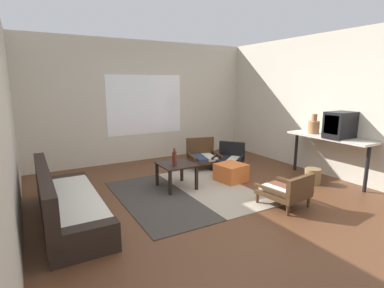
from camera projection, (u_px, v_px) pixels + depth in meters
The scene contains 16 objects.
ground_plane at pixel (220, 203), 4.46m from camera, with size 7.80×7.80×0.00m, color #56331E.
far_wall_with_window at pixel (144, 102), 6.79m from camera, with size 5.60×0.13×2.70m.
side_wall_right at pixel (325, 105), 5.74m from camera, with size 0.12×6.60×2.70m, color beige.
side_wall_left at pixel (1, 124), 3.15m from camera, with size 0.12×6.60×2.70m, color beige.
area_rug at pixel (186, 193), 4.85m from camera, with size 2.08×2.29×0.01m.
couch at pixel (66, 205), 3.82m from camera, with size 0.72×2.10×0.73m.
coffee_table at pixel (176, 168), 5.03m from camera, with size 0.57×0.61×0.43m.
armchair_by_window at pixel (203, 155), 6.31m from camera, with size 0.73×0.72×0.61m.
armchair_striped_foreground at pixel (287, 191), 4.29m from camera, with size 0.65×0.69×0.51m.
armchair_corner at pixel (229, 158), 6.23m from camera, with size 0.83×0.82×0.53m.
ottoman_orange at pixel (231, 173), 5.43m from camera, with size 0.48×0.48×0.32m, color #D1662D.
console_shelf at pixel (329, 141), 5.38m from camera, with size 0.46×1.58×0.83m.
crt_television at pixel (340, 125), 5.16m from camera, with size 0.50×0.35×0.46m.
clay_vase at pixel (314, 126), 5.64m from camera, with size 0.21×0.21×0.37m.
glass_bottle at pixel (174, 158), 4.90m from camera, with size 0.07×0.07×0.29m.
wicker_basket at pixel (313, 176), 5.31m from camera, with size 0.28×0.28×0.27m, color olive.
Camera 1 is at (-2.45, -3.43, 1.78)m, focal length 27.68 mm.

